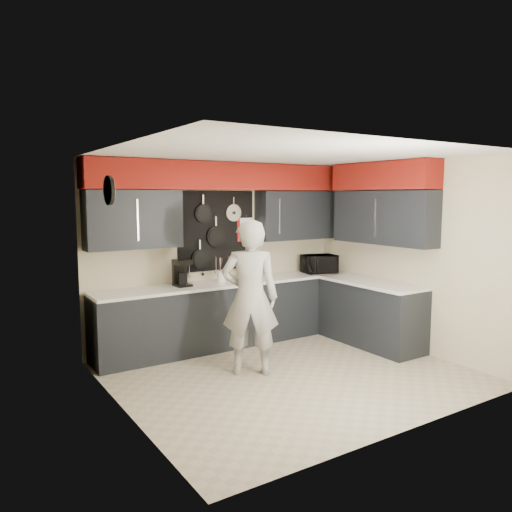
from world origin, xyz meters
TOP-DOWN VIEW (x-y plane):
  - ground at (0.00, 0.00)m, footprint 4.00×4.00m
  - back_wall_assembly at (0.01, 1.60)m, footprint 4.00×0.36m
  - right_wall_assembly at (1.85, 0.26)m, footprint 0.36×3.50m
  - left_wall_assembly at (-1.99, 0.02)m, footprint 0.05×3.50m
  - base_cabinets at (0.49, 1.13)m, footprint 3.95×2.20m
  - microwave at (1.58, 1.37)m, footprint 0.57×0.45m
  - knife_block at (0.29, 1.51)m, footprint 0.11×0.11m
  - utensil_crock at (-0.14, 1.43)m, footprint 0.12×0.12m
  - coffee_maker at (-0.73, 1.48)m, footprint 0.20×0.25m
  - person at (-0.38, 0.28)m, footprint 0.81×0.74m

SIDE VIEW (x-z plane):
  - ground at x=0.00m, z-range 0.00..0.00m
  - base_cabinets at x=0.49m, z-range 0.00..0.92m
  - person at x=-0.38m, z-range 0.00..1.86m
  - utensil_crock at x=-0.14m, z-range 0.92..1.08m
  - knife_block at x=0.29m, z-range 0.92..1.15m
  - microwave at x=1.58m, z-range 0.92..1.20m
  - coffee_maker at x=-0.73m, z-range 0.93..1.28m
  - left_wall_assembly at x=-1.99m, z-range 0.03..2.63m
  - right_wall_assembly at x=1.85m, z-range 0.64..3.24m
  - back_wall_assembly at x=0.01m, z-range 0.71..3.31m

